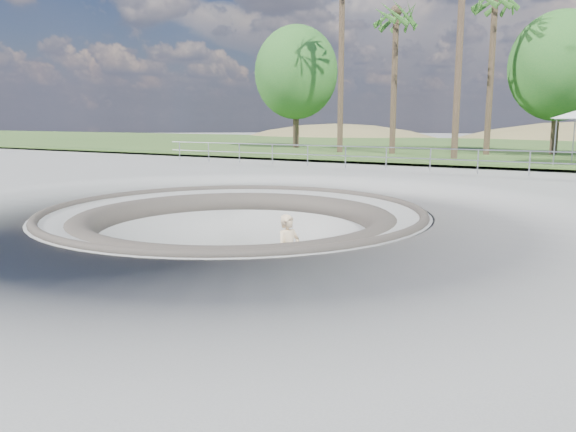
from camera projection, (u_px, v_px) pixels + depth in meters
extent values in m
plane|color=#9B9A96|center=(235.00, 211.00, 15.12)|extent=(180.00, 180.00, 0.00)
torus|color=#9B9A96|center=(236.00, 282.00, 15.47)|extent=(14.00, 14.00, 4.00)
cylinder|color=#9B9A96|center=(236.00, 280.00, 15.46)|extent=(6.60, 6.60, 0.10)
torus|color=#464138|center=(235.00, 211.00, 15.13)|extent=(10.24, 10.24, 0.24)
torus|color=#464138|center=(235.00, 227.00, 15.20)|extent=(8.91, 8.91, 0.81)
cube|color=#3A5E25|center=(481.00, 147.00, 44.28)|extent=(180.00, 36.00, 0.12)
ellipsoid|color=olive|center=(336.00, 187.00, 74.08)|extent=(50.40, 36.00, 23.40)
cylinder|color=gray|center=(387.00, 147.00, 25.23)|extent=(25.00, 0.05, 0.05)
cylinder|color=gray|center=(386.00, 157.00, 25.30)|extent=(25.00, 0.05, 0.05)
cube|color=olive|center=(288.00, 290.00, 14.19)|extent=(0.82, 0.38, 0.02)
cylinder|color=#A7A6AB|center=(288.00, 291.00, 14.20)|extent=(0.07, 0.17, 0.03)
cylinder|color=#A7A6AB|center=(288.00, 291.00, 14.20)|extent=(0.07, 0.17, 0.03)
cylinder|color=white|center=(288.00, 291.00, 14.20)|extent=(0.07, 0.04, 0.06)
cylinder|color=white|center=(288.00, 291.00, 14.20)|extent=(0.07, 0.04, 0.06)
cylinder|color=white|center=(288.00, 291.00, 14.20)|extent=(0.07, 0.04, 0.06)
cylinder|color=white|center=(288.00, 291.00, 14.20)|extent=(0.07, 0.04, 0.06)
imported|color=beige|center=(288.00, 253.00, 14.02)|extent=(0.66, 0.81, 1.92)
cylinder|color=gray|center=(561.00, 143.00, 25.94)|extent=(0.06, 0.06, 2.08)
cylinder|color=gray|center=(565.00, 141.00, 28.21)|extent=(0.06, 0.06, 2.08)
cylinder|color=brown|center=(341.00, 63.00, 35.73)|extent=(0.36, 0.36, 11.53)
cylinder|color=brown|center=(394.00, 84.00, 34.41)|extent=(0.36, 0.36, 8.76)
cylinder|color=brown|center=(459.00, 56.00, 30.02)|extent=(0.36, 0.36, 11.20)
cylinder|color=brown|center=(491.00, 76.00, 33.49)|extent=(0.36, 0.36, 9.53)
cylinder|color=brown|center=(296.00, 114.00, 42.11)|extent=(0.44, 0.44, 5.27)
ellipsoid|color=#236825|center=(296.00, 72.00, 41.60)|extent=(6.29, 5.72, 6.86)
cylinder|color=brown|center=(556.00, 115.00, 34.15)|extent=(0.44, 0.44, 5.03)
ellipsoid|color=#236825|center=(560.00, 66.00, 33.66)|extent=(6.00, 5.46, 6.55)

